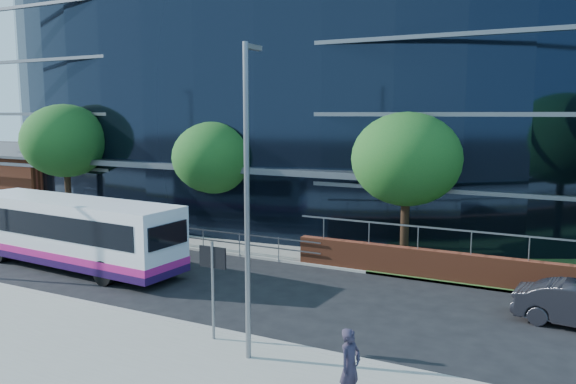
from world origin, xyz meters
The scene contains 15 objects.
ground centered at (0.00, 0.00, 0.00)m, with size 200.00×200.00×0.00m, color black.
kerb centered at (0.00, -1.00, 0.08)m, with size 80.00×0.25×0.16m, color gray.
yellow_line_outer centered at (0.00, -0.80, 0.01)m, with size 80.00×0.08×0.01m, color gold.
yellow_line_inner centered at (0.00, -0.65, 0.01)m, with size 80.00×0.08×0.01m, color gold.
far_forecourt centered at (-6.00, 11.00, 0.05)m, with size 50.00×8.00×0.10m, color gray.
glass_office centered at (-4.00, 20.85, 8.00)m, with size 44.00×23.10×16.00m.
brick_pavilion centered at (-22.00, 13.50, 1.94)m, with size 8.60×6.66×4.40m.
guard_railings centered at (-8.00, 7.00, 0.82)m, with size 24.00×0.05×1.10m.
street_sign centered at (4.50, -1.59, 2.15)m, with size 0.85×0.09×2.80m.
tree_far_a centered at (-13.00, 9.00, 4.86)m, with size 4.95×4.95×6.98m.
tree_far_b centered at (-3.00, 9.50, 4.21)m, with size 4.29×4.29×6.05m.
tree_far_c centered at (7.00, 9.00, 4.54)m, with size 4.62×4.62×6.51m.
streetlight_east centered at (6.00, -2.17, 4.44)m, with size 0.15×0.77×8.00m.
city_bus centered at (-5.21, 2.29, 1.54)m, with size 10.84×3.09×2.90m.
pedestrian centered at (9.16, -3.18, 0.99)m, with size 0.61×0.40×1.69m, color #272132.
Camera 1 is at (13.20, -14.06, 6.44)m, focal length 35.00 mm.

